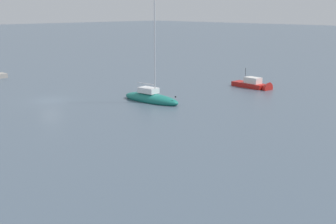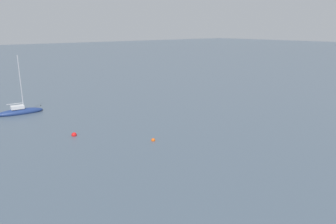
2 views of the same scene
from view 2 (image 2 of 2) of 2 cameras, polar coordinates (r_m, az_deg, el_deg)
sailboat_navy_mid at (r=54.43m, az=-25.04°, el=0.07°), size 2.64×6.88×9.36m
mooring_buoy_near at (r=41.08m, az=-16.53°, el=-3.98°), size 0.65×0.65×0.65m
mooring_buoy_mid at (r=37.74m, az=-2.68°, el=-5.09°), size 0.47×0.47×0.47m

